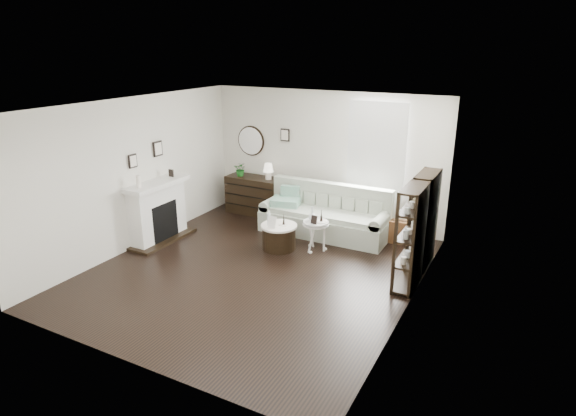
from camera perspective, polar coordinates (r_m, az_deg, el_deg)
The scene contains 18 objects.
room at distance 9.53m, azimuth 8.34°, elevation 6.82°, with size 5.50×5.50×5.50m.
fireplace at distance 9.36m, azimuth -15.12°, elevation -0.60°, with size 0.50×1.40×1.84m.
shelf_unit_far at distance 8.27m, azimuth 15.81°, elevation -1.31°, with size 0.30×0.80×1.60m.
shelf_unit_near at distance 7.45m, azimuth 14.29°, elevation -3.44°, with size 0.30×0.80×1.60m.
sofa at distance 9.46m, azimuth 4.46°, elevation -1.18°, with size 2.50×0.86×0.97m.
quilt at distance 9.60m, azimuth -0.27°, elevation 0.76°, with size 0.55×0.45×0.14m, color #289669.
suitcase at distance 9.28m, azimuth 12.78°, elevation -2.72°, with size 0.64×0.21×0.43m, color brown.
dresser at distance 10.58m, azimuth -3.99°, elevation 1.53°, with size 1.23×0.53×0.82m.
table_lamp at distance 10.24m, azimuth -2.35°, elevation 4.37°, with size 0.22×0.22×0.35m, color beige, non-canonical shape.
potted_plant at distance 10.55m, azimuth -5.63°, elevation 4.61°, with size 0.28×0.24×0.31m, color #1C631E.
drum_table at distance 8.76m, azimuth -1.07°, elevation -3.41°, with size 0.66×0.66×0.46m.
pedestal_table at distance 8.58m, azimuth 3.31°, elevation -1.90°, with size 0.47×0.47×0.56m.
eiffel_drum at distance 8.65m, azimuth -0.51°, elevation -1.46°, with size 0.10×0.10×0.18m, color black, non-canonical shape.
bottle_drum at distance 8.65m, azimuth -2.28°, elevation -1.17°, with size 0.06×0.06×0.27m, color silver.
card_frame_drum at distance 8.53m, azimuth -1.89°, elevation -1.69°, with size 0.15×0.01×0.20m, color white.
eiffel_ped at distance 8.52m, azimuth 3.97°, elevation -1.00°, with size 0.12×0.12×0.20m, color black, non-canonical shape.
flask_ped at distance 8.57m, azimuth 2.89°, elevation -0.68°, with size 0.14×0.14×0.25m, color silver, non-canonical shape.
card_frame_ped at distance 8.43m, azimuth 3.11°, elevation -1.39°, with size 0.11×0.01×0.15m, color black.
Camera 1 is at (3.81, -6.11, 3.55)m, focal length 30.00 mm.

